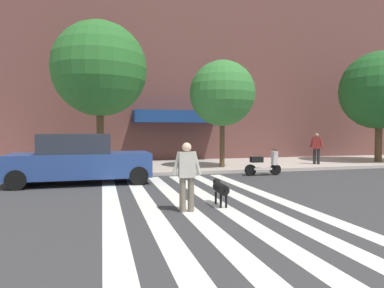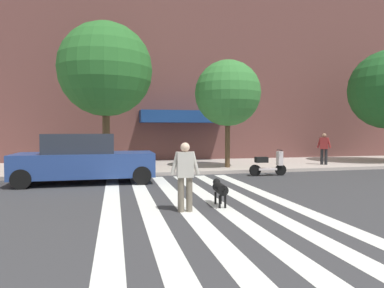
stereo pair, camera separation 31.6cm
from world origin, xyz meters
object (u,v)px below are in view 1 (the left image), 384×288
pedestrian_dog_walker (187,173)px  street_tree_nearest (100,69)px  dog_on_leash (220,188)px  street_tree_middle (222,94)px  parked_car_behind_first (80,160)px  street_tree_further (380,91)px  pedestrian_bystander (317,147)px  parked_scooter (263,164)px

pedestrian_dog_walker → street_tree_nearest: bearing=103.1°
dog_on_leash → street_tree_middle: bearing=69.5°
street_tree_nearest → pedestrian_dog_walker: 9.63m
parked_car_behind_first → street_tree_further: 16.67m
dog_on_leash → pedestrian_bystander: 10.90m
parked_scooter → pedestrian_dog_walker: 7.24m
street_tree_further → street_tree_nearest: bearing=178.1°
street_tree_middle → parked_scooter: bearing=-65.2°
street_tree_further → parked_scooter: bearing=-162.8°
street_tree_middle → pedestrian_dog_walker: 8.98m
street_tree_middle → pedestrian_dog_walker: size_ratio=3.15×
street_tree_middle → parked_car_behind_first: bearing=-158.4°
parked_car_behind_first → dog_on_leash: bearing=-51.9°
street_tree_further → pedestrian_bystander: bearing=-175.5°
street_tree_nearest → parked_car_behind_first: bearing=-101.6°
street_tree_further → dog_on_leash: size_ratio=5.88×
street_tree_nearest → dog_on_leash: street_tree_nearest is taller
pedestrian_dog_walker → pedestrian_bystander: bearing=40.6°
street_tree_middle → dog_on_leash: (-2.72, -7.25, -3.27)m
street_tree_nearest → street_tree_further: bearing=-1.9°
dog_on_leash → street_tree_further: bearing=31.8°
parked_car_behind_first → street_tree_middle: (6.41, 2.54, 2.85)m
street_tree_nearest → street_tree_further: (15.36, -0.50, -0.56)m
street_tree_further → pedestrian_dog_walker: bearing=-148.8°
parked_car_behind_first → street_tree_further: size_ratio=0.78×
street_tree_nearest → pedestrian_bystander: street_tree_nearest is taller
street_tree_nearest → dog_on_leash: size_ratio=6.39×
parked_scooter → street_tree_nearest: size_ratio=0.24×
pedestrian_bystander → pedestrian_dog_walker: bearing=-139.4°
pedestrian_dog_walker → dog_on_leash: bearing=23.7°
street_tree_middle → dog_on_leash: bearing=-110.5°
parked_scooter → street_tree_middle: (-1.04, 2.25, 3.24)m
parked_car_behind_first → dog_on_leash: parked_car_behind_first is taller
pedestrian_bystander → parked_car_behind_first: bearing=-167.4°
parked_scooter → pedestrian_bystander: bearing=28.5°
parked_scooter → street_tree_further: bearing=17.2°
pedestrian_dog_walker → dog_on_leash: pedestrian_dog_walker is taller
pedestrian_bystander → street_tree_further: bearing=4.5°
dog_on_leash → parked_scooter: bearing=53.1°
parked_car_behind_first → street_tree_middle: size_ratio=0.95×
pedestrian_dog_walker → dog_on_leash: (1.00, 0.44, -0.48)m
street_tree_middle → pedestrian_bystander: (5.33, 0.07, -2.64)m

